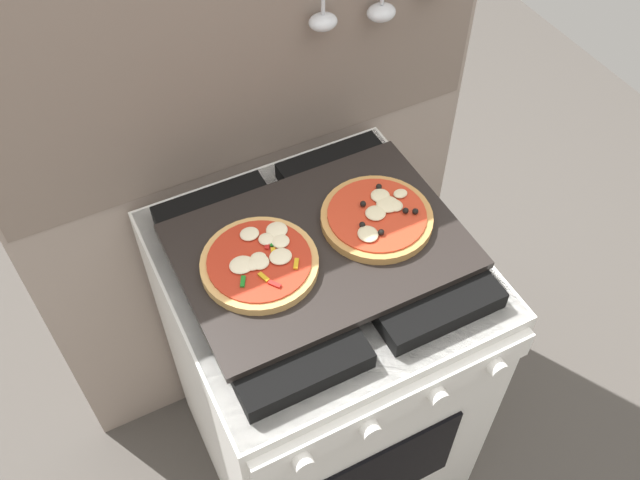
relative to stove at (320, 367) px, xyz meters
name	(u,v)px	position (x,y,z in m)	size (l,w,h in m)	color
ground_plane	(320,444)	(0.00, 0.00, -0.45)	(4.00, 4.00, 0.00)	#4C4742
kitchen_backsplash	(256,180)	(0.00, 0.34, 0.34)	(1.10, 0.09, 1.55)	gray
stove	(320,367)	(0.00, 0.00, 0.00)	(0.60, 0.64, 0.90)	white
baking_tray	(320,246)	(0.00, 0.00, 0.46)	(0.54, 0.38, 0.02)	black
pizza_left	(260,262)	(-0.12, 0.00, 0.48)	(0.22, 0.22, 0.03)	tan
pizza_right	(376,216)	(0.13, 0.01, 0.48)	(0.22, 0.22, 0.03)	#C18947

